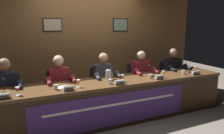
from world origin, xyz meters
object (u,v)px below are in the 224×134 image
at_px(water_cup_left, 56,87).
at_px(panelist_center, 105,78).
at_px(chair_right, 137,84).
at_px(chair_left, 59,94).
at_px(chair_center, 101,89).
at_px(water_cup_far_right, 184,72).
at_px(water_cup_center, 110,82).
at_px(juice_glass_far_left, 18,89).
at_px(microphone_far_left, 4,88).
at_px(microphone_right, 152,73).
at_px(microphone_far_right, 188,69).
at_px(water_pitcher_central, 108,75).
at_px(juice_glass_right, 163,73).
at_px(microphone_left, 67,82).
at_px(document_stack_left, 64,87).
at_px(panelist_left, 60,83).
at_px(juice_glass_far_right, 195,68).
at_px(juice_glass_center, 122,77).
at_px(nameplate_far_right, 196,73).
at_px(conference_table, 115,94).
at_px(chair_far_left, 9,101).
at_px(nameplate_right, 160,77).
at_px(juice_glass_left, 78,82).
at_px(chair_far_right, 168,80).
at_px(panelist_far_left, 7,89).
at_px(panelist_right, 142,74).
at_px(nameplate_far_left, 3,96).
at_px(microphone_center, 114,76).
at_px(panelist_far_right, 174,71).
at_px(nameplate_left, 69,88).
at_px(nameplate_center, 120,82).

bearing_deg(water_cup_left, panelist_center, 27.06).
bearing_deg(chair_right, chair_left, 180.00).
xyz_separation_m(chair_center, water_cup_far_right, (1.55, -0.71, 0.37)).
bearing_deg(water_cup_center, juice_glass_far_left, 179.53).
xyz_separation_m(microphone_far_left, water_cup_far_right, (3.29, -0.13, -0.04)).
bearing_deg(microphone_right, chair_left, 160.61).
bearing_deg(microphone_far_right, water_cup_left, -177.81).
bearing_deg(water_pitcher_central, juice_glass_right, -12.61).
distance_m(microphone_left, panelist_center, 0.93).
relative_size(chair_right, water_pitcher_central, 4.25).
bearing_deg(microphone_far_left, juice_glass_far_left, -42.98).
distance_m(microphone_far_left, chair_center, 1.88).
distance_m(microphone_far_right, document_stack_left, 2.65).
bearing_deg(panelist_left, juice_glass_far_right, -10.11).
xyz_separation_m(juice_glass_center, nameplate_far_right, (1.61, -0.14, -0.05)).
bearing_deg(water_cup_left, chair_right, 20.81).
relative_size(conference_table, water_cup_far_right, 54.87).
relative_size(chair_far_left, document_stack_left, 4.10).
bearing_deg(nameplate_right, chair_far_left, 162.11).
height_order(juice_glass_left, nameplate_right, juice_glass_left).
relative_size(panelist_center, water_cup_center, 14.34).
relative_size(chair_left, chair_center, 1.00).
distance_m(conference_table, document_stack_left, 0.91).
height_order(chair_left, chair_far_right, same).
height_order(panelist_left, water_cup_center, panelist_left).
height_order(microphone_far_left, document_stack_left, microphone_far_left).
xyz_separation_m(panelist_far_left, panelist_right, (2.62, 0.00, 0.00)).
height_order(panelist_far_left, nameplate_far_left, panelist_far_left).
bearing_deg(microphone_left, chair_right, 19.30).
xyz_separation_m(water_cup_center, microphone_center, (0.17, 0.21, 0.04)).
relative_size(juice_glass_far_left, water_cup_left, 1.46).
xyz_separation_m(microphone_far_left, document_stack_left, (0.86, -0.07, -0.07)).
xyz_separation_m(chair_far_right, microphone_far_right, (0.02, -0.61, 0.40)).
distance_m(panelist_left, water_cup_left, 0.55).
relative_size(juice_glass_far_right, water_pitcher_central, 0.59).
distance_m(nameplate_far_left, water_cup_center, 1.61).
distance_m(chair_far_left, water_cup_far_right, 3.39).
bearing_deg(juice_glass_left, water_cup_left, 179.96).
bearing_deg(nameplate_right, nameplate_far_right, -0.39).
xyz_separation_m(water_cup_center, panelist_far_right, (1.87, 0.56, -0.09)).
bearing_deg(chair_center, nameplate_left, -135.11).
bearing_deg(nameplate_center, nameplate_right, 1.49).
height_order(panelist_left, panelist_right, same).
bearing_deg(chair_right, conference_table, -141.90).
height_order(microphone_far_left, nameplate_right, microphone_far_left).
bearing_deg(nameplate_right, conference_table, 169.95).
bearing_deg(document_stack_left, microphone_right, 1.47).
distance_m(juice_glass_center, water_pitcher_central, 0.27).
xyz_separation_m(panelist_center, nameplate_right, (0.85, -0.64, 0.09)).
height_order(panelist_far_right, document_stack_left, panelist_far_right).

